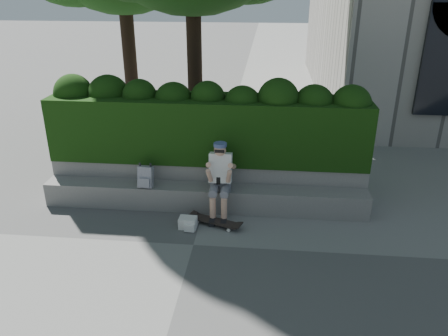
# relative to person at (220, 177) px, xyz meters

# --- Properties ---
(ground) EXTENTS (80.00, 80.00, 0.00)m
(ground) POSITION_rel_person_xyz_m (-0.32, -1.07, -0.75)
(ground) COLOR slate
(ground) RESTS_ON ground
(bench_ledge) EXTENTS (6.00, 0.45, 0.45)m
(bench_ledge) POSITION_rel_person_xyz_m (-0.32, 0.18, -0.53)
(bench_ledge) COLOR gray
(bench_ledge) RESTS_ON ground
(planter_wall) EXTENTS (6.00, 0.50, 0.75)m
(planter_wall) POSITION_rel_person_xyz_m (-0.32, 0.66, -0.38)
(planter_wall) COLOR gray
(planter_wall) RESTS_ON ground
(hedge) EXTENTS (6.00, 1.00, 1.20)m
(hedge) POSITION_rel_person_xyz_m (-0.32, 0.88, 0.60)
(hedge) COLOR black
(hedge) RESTS_ON planter_wall
(person) EXTENTS (0.40, 0.76, 1.38)m
(person) POSITION_rel_person_xyz_m (0.00, 0.00, 0.00)
(person) COLOR slate
(person) RESTS_ON ground
(skateboard) EXTENTS (0.90, 0.50, 0.09)m
(skateboard) POSITION_rel_person_xyz_m (-0.05, -0.41, -0.68)
(skateboard) COLOR black
(skateboard) RESTS_ON ground
(backpack_plaid) EXTENTS (0.28, 0.17, 0.39)m
(backpack_plaid) POSITION_rel_person_xyz_m (-1.38, 0.08, -0.11)
(backpack_plaid) COLOR #A3A3A7
(backpack_plaid) RESTS_ON bench_ledge
(backpack_ground) EXTENTS (0.31, 0.22, 0.20)m
(backpack_ground) POSITION_rel_person_xyz_m (-0.51, -0.54, -0.65)
(backpack_ground) COLOR silver
(backpack_ground) RESTS_ON ground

